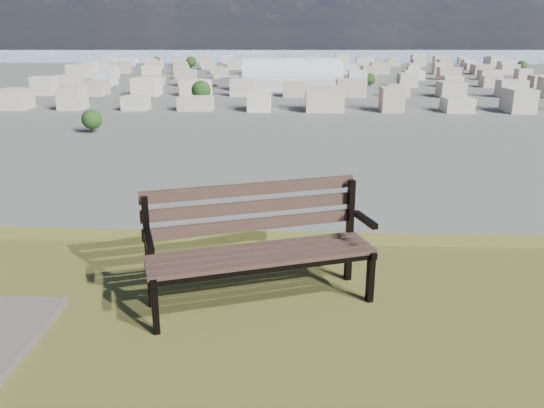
{
  "coord_description": "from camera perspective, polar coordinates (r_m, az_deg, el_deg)",
  "views": [
    {
      "loc": [
        -0.77,
        -1.65,
        27.29
      ],
      "look_at": [
        -1.04,
        4.57,
        25.3
      ],
      "focal_mm": 35.0,
      "sensor_mm": 36.0,
      "label": 1
    }
  ],
  "objects": [
    {
      "name": "park_bench",
      "position": [
        4.66,
        -1.49,
        -3.77
      ],
      "size": [
        2.06,
        1.24,
        1.03
      ],
      "rotation": [
        0.0,
        0.0,
        0.33
      ],
      "color": "#3C2B22",
      "rests_on": "hilltop_mesa"
    },
    {
      "name": "city_blocks",
      "position": [
        396.81,
        2.73,
        14.27
      ],
      "size": [
        395.0,
        361.0,
        7.0
      ],
      "color": "beige",
      "rests_on": "ground"
    },
    {
      "name": "arena",
      "position": [
        282.94,
        2.09,
        13.21
      ],
      "size": [
        52.82,
        26.53,
        21.49
      ],
      "rotation": [
        0.0,
        0.0,
        0.1
      ],
      "color": "#B3B4AF",
      "rests_on": "ground"
    },
    {
      "name": "bay_water",
      "position": [
        902.07,
        2.69,
        15.97
      ],
      "size": [
        2400.0,
        700.0,
        0.12
      ],
      "primitive_type": "cube",
      "color": "#96A6BE",
      "rests_on": "ground"
    },
    {
      "name": "city_trees",
      "position": [
        322.46,
        -2.09,
        13.72
      ],
      "size": [
        406.52,
        387.2,
        9.98
      ],
      "color": "#332219",
      "rests_on": "ground"
    },
    {
      "name": "far_hills",
      "position": [
        1405.87,
        0.09,
        17.65
      ],
      "size": [
        2050.0,
        340.0,
        60.0
      ],
      "color": "#8C98AE",
      "rests_on": "ground"
    }
  ]
}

